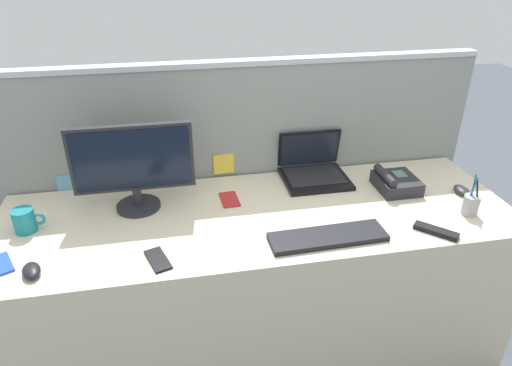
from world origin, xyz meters
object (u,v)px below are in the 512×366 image
object	(u,v)px
keyboard_main	(328,237)
computer_mouse_right_hand	(462,190)
desk_phone	(395,182)
cell_phone_black_slab	(158,260)
laptop	(313,168)
desktop_monitor	(133,164)
cell_phone_blue_case	(1,264)
cell_phone_red_case	(229,199)
computer_mouse_left_hand	(31,271)
pen_cup	(471,204)
coffee_mug	(25,220)
tv_remote	(436,231)

from	to	relation	value
keyboard_main	computer_mouse_right_hand	distance (m)	0.76
desk_phone	keyboard_main	distance (m)	0.55
cell_phone_black_slab	laptop	bearing A→B (deg)	16.95
desktop_monitor	cell_phone_blue_case	distance (m)	0.61
desk_phone	cell_phone_red_case	distance (m)	0.77
desk_phone	keyboard_main	bearing A→B (deg)	-143.15
laptop	keyboard_main	world-z (taller)	laptop
computer_mouse_left_hand	cell_phone_blue_case	distance (m)	0.14
cell_phone_blue_case	computer_mouse_left_hand	bearing A→B (deg)	-57.85
cell_phone_black_slab	computer_mouse_right_hand	bearing A→B (deg)	-8.72
desktop_monitor	pen_cup	size ratio (longest dim) A/B	2.76
desk_phone	coffee_mug	bearing A→B (deg)	-178.39
cell_phone_red_case	coffee_mug	distance (m)	0.83
desk_phone	pen_cup	bearing A→B (deg)	-51.22
keyboard_main	computer_mouse_right_hand	bearing A→B (deg)	15.98
desktop_monitor	coffee_mug	world-z (taller)	desktop_monitor
keyboard_main	pen_cup	xyz separation A→B (m)	(0.65, 0.07, 0.04)
cell_phone_black_slab	coffee_mug	world-z (taller)	coffee_mug
desk_phone	cell_phone_black_slab	bearing A→B (deg)	-162.63
computer_mouse_right_hand	desktop_monitor	bearing A→B (deg)	175.68
desk_phone	cell_phone_red_case	xyz separation A→B (m)	(-0.77, 0.04, -0.03)
coffee_mug	pen_cup	bearing A→B (deg)	-6.87
keyboard_main	coffee_mug	size ratio (longest dim) A/B	3.75
desk_phone	computer_mouse_right_hand	world-z (taller)	desk_phone
pen_cup	cell_phone_blue_case	xyz separation A→B (m)	(-1.85, 0.00, -0.04)
cell_phone_blue_case	cell_phone_black_slab	xyz separation A→B (m)	(0.55, -0.08, 0.00)
desk_phone	cell_phone_blue_case	bearing A→B (deg)	-170.95
laptop	pen_cup	world-z (taller)	laptop
desk_phone	tv_remote	size ratio (longest dim) A/B	1.16
tv_remote	laptop	bearing A→B (deg)	76.36
keyboard_main	coffee_mug	bearing A→B (deg)	164.52
keyboard_main	coffee_mug	distance (m)	1.20
pen_cup	cell_phone_red_case	xyz separation A→B (m)	(-0.98, 0.30, -0.04)
keyboard_main	cell_phone_black_slab	distance (m)	0.65
desktop_monitor	keyboard_main	xyz separation A→B (m)	(0.73, -0.39, -0.20)
computer_mouse_right_hand	cell_phone_red_case	bearing A→B (deg)	174.51
cell_phone_black_slab	tv_remote	bearing A→B (deg)	-20.28
computer_mouse_right_hand	pen_cup	xyz separation A→B (m)	(-0.07, -0.17, 0.03)
cell_phone_black_slab	tv_remote	xyz separation A→B (m)	(1.08, -0.03, 0.01)
coffee_mug	keyboard_main	bearing A→B (deg)	-13.70
cell_phone_blue_case	coffee_mug	size ratio (longest dim) A/B	1.07
computer_mouse_right_hand	tv_remote	bearing A→B (deg)	-134.44
desktop_monitor	cell_phone_red_case	world-z (taller)	desktop_monitor
laptop	keyboard_main	bearing A→B (deg)	-100.66
computer_mouse_left_hand	computer_mouse_right_hand	bearing A→B (deg)	-10.59
laptop	keyboard_main	size ratio (longest dim) A/B	0.67
keyboard_main	cell_phone_blue_case	distance (m)	1.20
cell_phone_blue_case	coffee_mug	bearing A→B (deg)	53.74
computer_mouse_right_hand	cell_phone_black_slab	bearing A→B (deg)	-167.92
cell_phone_black_slab	desktop_monitor	bearing A→B (deg)	82.63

